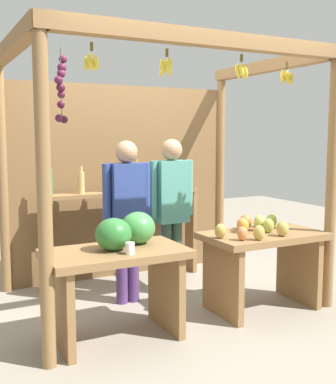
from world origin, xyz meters
TOP-DOWN VIEW (x-y plane):
  - ground_plane at (0.00, 0.00)m, footprint 12.00×12.00m
  - market_stall at (-0.01, 0.41)m, footprint 2.75×1.96m
  - fruit_counter_left at (-0.69, -0.68)m, footprint 1.10×0.64m
  - fruit_counter_right at (0.71, -0.69)m, footprint 1.10×0.64m
  - bottle_shelf_unit at (-0.10, 0.69)m, footprint 1.76×0.22m
  - vendor_man at (-0.32, 0.04)m, footprint 0.48×0.21m
  - vendor_woman at (0.18, 0.09)m, footprint 0.48×0.21m

SIDE VIEW (x-z plane):
  - ground_plane at x=0.00m, z-range 0.00..0.00m
  - fruit_counter_right at x=0.71m, z-range 0.11..0.98m
  - fruit_counter_left at x=-0.69m, z-range 0.12..1.11m
  - bottle_shelf_unit at x=-0.10m, z-range 0.10..1.45m
  - vendor_man at x=-0.32m, z-range 0.15..1.71m
  - vendor_woman at x=0.18m, z-range 0.15..1.72m
  - market_stall at x=-0.01m, z-range 0.20..2.60m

